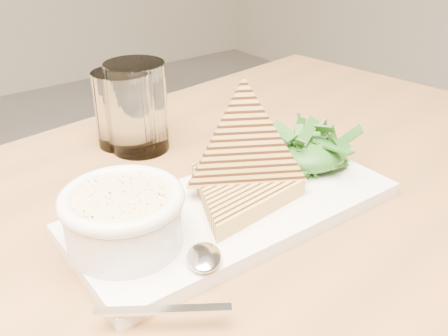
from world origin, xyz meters
TOP-DOWN VIEW (x-y plane):
  - table_top at (0.24, 0.13)m, footprint 1.29×0.95m
  - table_leg_br at (0.79, 0.48)m, footprint 0.06×0.06m
  - platter at (0.27, 0.17)m, footprint 0.36×0.17m
  - soup_bowl at (0.14, 0.18)m, footprint 0.11×0.11m
  - soup at (0.14, 0.18)m, footprint 0.09×0.09m
  - bowl_rim at (0.14, 0.18)m, footprint 0.12×0.12m
  - sandwich_flat at (0.27, 0.17)m, footprint 0.17×0.17m
  - sandwich_lean at (0.29, 0.19)m, footprint 0.20×0.19m
  - salad_base at (0.40, 0.18)m, footprint 0.09×0.07m
  - arugula_pile at (0.40, 0.18)m, footprint 0.11×0.10m
  - spoon_bowl at (0.18, 0.11)m, footprint 0.05×0.05m
  - spoon_handle at (0.12, 0.08)m, footprint 0.10×0.07m
  - glass_near at (0.25, 0.41)m, footprint 0.07×0.07m
  - glass_far at (0.27, 0.38)m, footprint 0.08×0.08m

SIDE VIEW (x-z plane):
  - table_leg_br at x=0.79m, z-range 0.00..0.72m
  - table_top at x=0.24m, z-range 0.72..0.76m
  - platter at x=0.27m, z-range 0.76..0.78m
  - spoon_handle at x=0.12m, z-range 0.78..0.79m
  - spoon_bowl at x=0.18m, z-range 0.78..0.79m
  - sandwich_flat at x=0.27m, z-range 0.78..0.80m
  - salad_base at x=0.40m, z-range 0.78..0.82m
  - soup_bowl at x=0.14m, z-range 0.78..0.82m
  - arugula_pile at x=0.40m, z-range 0.78..0.83m
  - glass_near at x=0.25m, z-range 0.76..0.87m
  - glass_far at x=0.27m, z-range 0.76..0.89m
  - soup at x=0.14m, z-range 0.82..0.83m
  - bowl_rim at x=0.14m, z-range 0.82..0.84m
  - sandwich_lean at x=0.29m, z-range 0.74..0.92m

